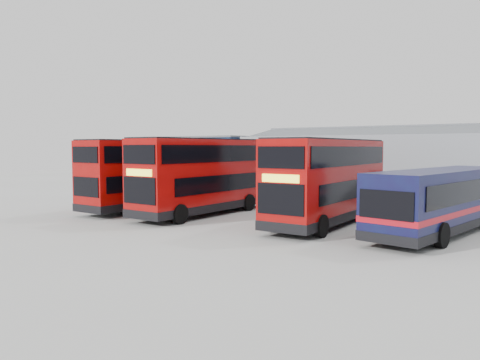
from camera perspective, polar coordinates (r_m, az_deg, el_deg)
ground_plane at (r=23.88m, az=-4.41°, el=-5.92°), size 120.00×120.00×0.00m
office_block at (r=46.35m, az=-4.54°, el=2.10°), size 12.30×8.32×5.12m
maintenance_shed at (r=39.17m, az=23.85°, el=1.45°), size 30.50×12.00×5.89m
double_decker_left at (r=31.70m, az=-10.40°, el=0.63°), size 3.09×10.94×4.59m
double_decker_centre at (r=28.77m, az=-4.12°, el=0.41°), size 3.10×11.09×4.65m
double_decker_right at (r=25.39m, az=10.77°, el=-0.23°), size 2.83×10.82×4.56m
single_decker_blue at (r=24.14m, az=23.36°, el=-2.48°), size 4.64×11.56×3.06m
panel_van at (r=46.51m, az=-12.33°, el=0.44°), size 2.45×5.39×2.32m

